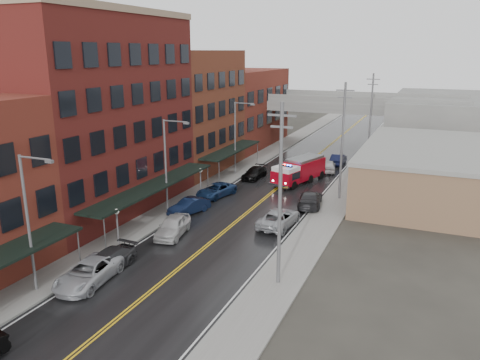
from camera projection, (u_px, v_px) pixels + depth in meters
The scene contains 32 objects.
road at pixel (257, 204), 47.04m from camera, with size 11.00×160.00×0.02m, color black.
sidewalk_left at pixel (193, 195), 49.77m from camera, with size 3.00×160.00×0.15m, color slate.
sidewalk_right at pixel (329, 213), 44.28m from camera, with size 3.00×160.00×0.15m, color slate.
curb_left at pixel (207, 197), 49.15m from camera, with size 0.30×160.00×0.15m, color gray.
curb_right at pixel (312, 211), 44.90m from camera, with size 0.30×160.00×0.15m, color gray.
brick_building_b at pixel (98, 117), 43.44m from camera, with size 9.00×20.00×18.00m, color #581B17.
brick_building_c at pixel (190, 111), 59.36m from camera, with size 9.00×15.00×15.00m, color #612B1D.
brick_building_far at pixel (243, 108), 75.29m from camera, with size 9.00×20.00×12.00m, color maroon.
tan_building at pixel (433, 173), 49.23m from camera, with size 14.00×22.00×5.00m, color #8F684D.
right_far_block at pixel (452, 122), 74.69m from camera, with size 18.00×30.00×8.00m, color slate.
awning_1 at pixel (154, 186), 42.86m from camera, with size 2.60×18.00×3.09m.
awning_2 at pixel (232, 150), 58.38m from camera, with size 2.60×13.00×3.09m.
globe_lamp_1 at pixel (117, 219), 36.42m from camera, with size 0.44×0.44×3.12m.
globe_lamp_2 at pixel (200, 176), 48.84m from camera, with size 0.44×0.44×3.12m.
street_lamp_0 at pixel (30, 216), 28.61m from camera, with size 2.64×0.22×9.00m.
street_lamp_1 at pixel (168, 161), 42.80m from camera, with size 2.64×0.22×9.00m.
street_lamp_2 at pixel (237, 134), 57.00m from camera, with size 2.64×0.22×9.00m.
utility_pole_0 at pixel (280, 193), 29.35m from camera, with size 1.80×0.24×12.00m.
utility_pole_1 at pixel (342, 140), 47.09m from camera, with size 1.80×0.24×12.00m.
utility_pole_2 at pixel (371, 115), 64.83m from camera, with size 1.80×0.24×12.00m.
overpass at pixel (330, 109), 73.84m from camera, with size 40.00×10.00×7.50m.
fire_truck at pixel (299, 170), 54.36m from camera, with size 4.87×8.22×2.86m.
parked_car_left_2 at pixel (89, 273), 30.94m from camera, with size 2.54×5.50×1.53m, color #AAACB2.
parked_car_left_3 at pixel (107, 261), 32.67m from camera, with size 2.03×4.99×1.45m, color #2A2A2D.
parked_car_left_4 at pixel (173, 226), 38.98m from camera, with size 1.95×4.84×1.65m, color #B4B4B4.
parked_car_left_5 at pixel (189, 206), 44.26m from camera, with size 1.53×4.39×1.45m, color black.
parked_car_left_6 at pixel (216, 190), 49.47m from camera, with size 2.28×4.95×1.38m, color navy.
parked_car_left_7 at pixel (254, 173), 56.50m from camera, with size 1.88×4.63×1.34m, color black.
parked_car_right_0 at pixel (279, 218), 41.07m from camera, with size 2.54×5.50×1.53m, color #9A9DA1.
parked_car_right_1 at pixel (310, 199), 46.33m from camera, with size 2.19×5.39×1.56m, color #262628.
parked_car_right_2 at pixel (328, 166), 59.64m from camera, with size 1.78×4.43×1.51m, color silver.
parked_car_right_3 at pixel (338, 159), 63.25m from camera, with size 1.59×4.55×1.50m, color black.
Camera 1 is at (15.83, -11.81, 14.95)m, focal length 35.00 mm.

